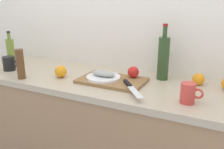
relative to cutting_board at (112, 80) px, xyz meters
The scene contains 14 objects.
back_wall 0.50m from the cutting_board, 107.87° to the left, with size 3.20×0.05×2.50m, color white.
kitchen_counter 0.47m from the cutting_board, 169.81° to the left, with size 2.00×0.60×0.90m.
cutting_board is the anchor object (origin of this frame).
white_plate 0.06m from the cutting_board, 165.35° to the right, with size 0.22×0.22×0.01m, color white.
fish_fillet 0.07m from the cutting_board, 165.35° to the right, with size 0.16×0.07×0.04m, color #999E99.
chef_knife 0.19m from the cutting_board, 30.99° to the right, with size 0.21×0.24×0.02m.
tomato_0 0.15m from the cutting_board, 39.49° to the left, with size 0.07×0.07×0.07m, color red.
olive_oil_bottle 1.02m from the cutting_board, behind, with size 0.06×0.06×0.25m.
wine_bottle 0.37m from the cutting_board, 36.13° to the left, with size 0.07×0.07×0.36m.
coffee_mug_0 0.81m from the cutting_board, behind, with size 0.13×0.09×0.10m.
coffee_mug_1 0.51m from the cutting_board, 13.98° to the right, with size 0.12×0.08×0.11m.
orange_1 0.36m from the cutting_board, 169.16° to the right, with size 0.08×0.08×0.08m, color orange.
orange_2 0.54m from the cutting_board, 20.27° to the left, with size 0.07×0.07×0.07m, color orange.
pepper_mill 0.62m from the cutting_board, 160.35° to the right, with size 0.05×0.05×0.20m, color brown.
Camera 1 is at (0.78, -1.37, 1.42)m, focal length 39.66 mm.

